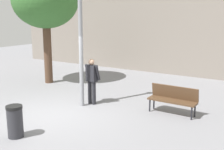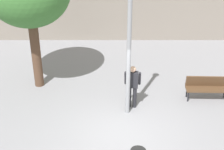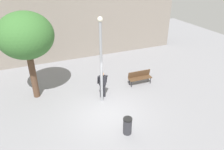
{
  "view_description": "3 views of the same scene",
  "coord_description": "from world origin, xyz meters",
  "px_view_note": "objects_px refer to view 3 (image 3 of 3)",
  "views": [
    {
      "loc": [
        6.37,
        -6.49,
        3.24
      ],
      "look_at": [
        0.86,
        2.32,
        1.02
      ],
      "focal_mm": 46.04,
      "sensor_mm": 36.0,
      "label": 1
    },
    {
      "loc": [
        -0.35,
        -8.66,
        6.88
      ],
      "look_at": [
        -0.29,
        2.09,
        1.12
      ],
      "focal_mm": 53.39,
      "sensor_mm": 36.0,
      "label": 2
    },
    {
      "loc": [
        -3.34,
        -8.73,
        7.21
      ],
      "look_at": [
        0.92,
        1.49,
        1.49
      ],
      "focal_mm": 34.18,
      "sensor_mm": 36.0,
      "label": 3
    }
  ],
  "objects_px": {
    "lamppost": "(101,57)",
    "person_by_lamppost": "(102,83)",
    "plaza_tree": "(26,36)",
    "trash_bin": "(127,126)",
    "park_bench": "(140,76)"
  },
  "relations": [
    {
      "from": "lamppost",
      "to": "trash_bin",
      "type": "distance_m",
      "value": 3.88
    },
    {
      "from": "lamppost",
      "to": "park_bench",
      "type": "xyz_separation_m",
      "value": [
        3.06,
        0.94,
        -2.24
      ]
    },
    {
      "from": "person_by_lamppost",
      "to": "trash_bin",
      "type": "xyz_separation_m",
      "value": [
        -0.02,
        -3.45,
        -0.52
      ]
    },
    {
      "from": "lamppost",
      "to": "person_by_lamppost",
      "type": "bearing_deg",
      "value": 63.86
    },
    {
      "from": "lamppost",
      "to": "person_by_lamppost",
      "type": "height_order",
      "value": "lamppost"
    },
    {
      "from": "person_by_lamppost",
      "to": "park_bench",
      "type": "bearing_deg",
      "value": 11.34
    },
    {
      "from": "person_by_lamppost",
      "to": "plaza_tree",
      "type": "height_order",
      "value": "plaza_tree"
    },
    {
      "from": "plaza_tree",
      "to": "trash_bin",
      "type": "bearing_deg",
      "value": -53.8
    },
    {
      "from": "trash_bin",
      "to": "plaza_tree",
      "type": "bearing_deg",
      "value": 126.2
    },
    {
      "from": "plaza_tree",
      "to": "lamppost",
      "type": "bearing_deg",
      "value": -29.16
    },
    {
      "from": "plaza_tree",
      "to": "park_bench",
      "type": "bearing_deg",
      "value": -8.97
    },
    {
      "from": "lamppost",
      "to": "plaza_tree",
      "type": "xyz_separation_m",
      "value": [
        -3.55,
        1.98,
        1.03
      ]
    },
    {
      "from": "trash_bin",
      "to": "person_by_lamppost",
      "type": "bearing_deg",
      "value": 89.59
    },
    {
      "from": "lamppost",
      "to": "plaza_tree",
      "type": "height_order",
      "value": "plaza_tree"
    },
    {
      "from": "lamppost",
      "to": "trash_bin",
      "type": "relative_size",
      "value": 5.68
    }
  ]
}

